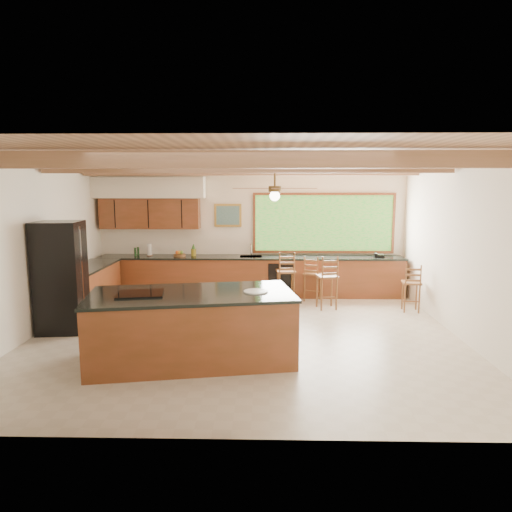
{
  "coord_description": "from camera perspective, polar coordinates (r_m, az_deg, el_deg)",
  "views": [
    {
      "loc": [
        0.36,
        -7.5,
        2.52
      ],
      "look_at": [
        0.17,
        0.8,
        1.25
      ],
      "focal_mm": 32.0,
      "sensor_mm": 36.0,
      "label": 1
    }
  ],
  "objects": [
    {
      "name": "ground",
      "position": [
        7.92,
        -1.36,
        -9.87
      ],
      "size": [
        7.2,
        7.2,
        0.0
      ],
      "primitive_type": "plane",
      "color": "beige",
      "rests_on": "ground"
    },
    {
      "name": "room_shell",
      "position": [
        8.18,
        -2.39,
        6.52
      ],
      "size": [
        7.27,
        6.54,
        3.02
      ],
      "color": "white",
      "rests_on": "ground"
    },
    {
      "name": "counter_run",
      "position": [
        10.3,
        -5.27,
        -2.88
      ],
      "size": [
        7.12,
        3.1,
        1.22
      ],
      "color": "brown",
      "rests_on": "ground"
    },
    {
      "name": "island",
      "position": [
        6.76,
        -7.98,
        -8.73
      ],
      "size": [
        3.1,
        1.85,
        1.03
      ],
      "rotation": [
        0.0,
        0.0,
        0.17
      ],
      "color": "brown",
      "rests_on": "ground"
    },
    {
      "name": "refrigerator",
      "position": [
        8.63,
        -23.22,
        -2.42
      ],
      "size": [
        0.82,
        0.81,
        1.93
      ],
      "rotation": [
        0.0,
        0.0,
        0.1
      ],
      "color": "black",
      "rests_on": "ground"
    },
    {
      "name": "bar_stool_a",
      "position": [
        9.99,
        3.76,
        -2.05
      ],
      "size": [
        0.44,
        0.44,
        1.12
      ],
      "rotation": [
        0.0,
        0.0,
        0.09
      ],
      "color": "brown",
      "rests_on": "ground"
    },
    {
      "name": "bar_stool_b",
      "position": [
        10.14,
        7.12,
        -2.28
      ],
      "size": [
        0.47,
        0.47,
        1.02
      ],
      "rotation": [
        0.0,
        0.0,
        -0.34
      ],
      "color": "brown",
      "rests_on": "ground"
    },
    {
      "name": "bar_stool_c",
      "position": [
        9.49,
        8.91,
        -2.68
      ],
      "size": [
        0.47,
        0.47,
        1.13
      ],
      "rotation": [
        0.0,
        0.0,
        0.19
      ],
      "color": "brown",
      "rests_on": "ground"
    },
    {
      "name": "bar_stool_d",
      "position": [
        9.71,
        18.95,
        -3.29
      ],
      "size": [
        0.39,
        0.39,
        0.99
      ],
      "rotation": [
        0.0,
        0.0,
        -0.12
      ],
      "color": "brown",
      "rests_on": "ground"
    }
  ]
}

